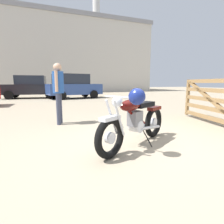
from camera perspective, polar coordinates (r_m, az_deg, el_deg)
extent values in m
plane|color=gray|center=(3.58, 9.59, -9.57)|extent=(80.00, 80.00, 0.00)
torus|color=black|center=(2.77, -0.61, -8.04)|extent=(0.62, 0.39, 0.64)
cylinder|color=silver|center=(2.77, -0.61, -8.04)|extent=(0.20, 0.15, 0.18)
torus|color=black|center=(3.95, 12.82, -3.07)|extent=(0.62, 0.39, 0.64)
cylinder|color=silver|center=(3.95, 12.82, -3.07)|extent=(0.20, 0.15, 0.18)
cube|color=silver|center=(2.70, -0.62, -1.93)|extent=(0.38, 0.28, 0.06)
cube|color=#4C0C0A|center=(3.92, 13.09, 1.13)|extent=(0.41, 0.30, 0.07)
cylinder|color=silver|center=(2.75, 2.26, -2.07)|extent=(0.27, 0.16, 0.58)
cylinder|color=silver|center=(2.84, -0.16, -1.71)|extent=(0.27, 0.16, 0.58)
sphere|color=silver|center=(2.80, 1.63, 3.15)|extent=(0.17, 0.17, 0.17)
cylinder|color=silver|center=(2.85, 2.61, 4.67)|extent=(0.31, 0.56, 0.03)
sphere|color=navy|center=(2.69, 7.79, 4.76)|extent=(0.25, 0.25, 0.25)
cylinder|color=#4C0C0A|center=(3.23, 6.82, -0.93)|extent=(0.70, 0.40, 0.47)
ellipsoid|color=#4C0C0A|center=(3.11, 5.74, 2.09)|extent=(0.56, 0.44, 0.20)
cube|color=black|center=(3.50, 9.86, 2.29)|extent=(0.57, 0.43, 0.09)
cube|color=slate|center=(3.28, 7.20, -2.00)|extent=(0.31, 0.28, 0.26)
cylinder|color=silver|center=(3.34, 7.51, -4.42)|extent=(0.29, 0.28, 0.22)
cylinder|color=silver|center=(3.64, 11.98, -4.73)|extent=(0.65, 0.38, 0.14)
cylinder|color=silver|center=(3.73, 9.23, -4.31)|extent=(0.65, 0.38, 0.14)
cylinder|color=black|center=(3.40, 10.80, -7.77)|extent=(0.13, 0.22, 0.33)
cube|color=olive|center=(6.80, 22.53, 4.27)|extent=(0.10, 0.12, 1.20)
cube|color=olive|center=(5.87, 28.27, -1.70)|extent=(0.69, 2.34, 0.11)
cube|color=olive|center=(5.83, 28.46, 0.81)|extent=(0.69, 2.34, 0.11)
cube|color=olive|center=(5.81, 28.65, 3.35)|extent=(0.69, 2.34, 0.11)
cube|color=olive|center=(5.79, 28.85, 5.91)|extent=(0.69, 2.34, 0.11)
cube|color=olive|center=(5.79, 29.04, 8.48)|extent=(0.69, 2.34, 0.11)
cube|color=olive|center=(5.81, 28.64, 3.16)|extent=(0.64, 2.15, 1.08)
cylinder|color=#383D51|center=(5.17, -16.33, 0.85)|extent=(0.12, 0.12, 0.86)
cylinder|color=#383D51|center=(5.34, -15.90, 1.13)|extent=(0.12, 0.12, 0.86)
cylinder|color=#234C93|center=(5.21, -16.46, 8.85)|extent=(0.30, 0.30, 0.58)
cylinder|color=tan|center=(5.03, -16.97, 9.17)|extent=(0.08, 0.08, 0.55)
cylinder|color=tan|center=(5.40, -16.01, 9.18)|extent=(0.08, 0.08, 0.55)
sphere|color=tan|center=(5.23, -16.66, 13.24)|extent=(0.22, 0.22, 0.22)
cylinder|color=black|center=(15.18, -8.38, 5.79)|extent=(0.62, 0.27, 0.60)
cylinder|color=black|center=(13.69, -5.65, 5.50)|extent=(0.62, 0.27, 0.60)
cylinder|color=black|center=(14.41, -17.22, 5.31)|extent=(0.62, 0.27, 0.60)
cylinder|color=black|center=(12.83, -15.37, 4.98)|extent=(0.62, 0.27, 0.60)
cube|color=#2D4784|center=(13.96, -11.63, 6.99)|extent=(4.09, 2.17, 0.76)
cube|color=#232833|center=(13.87, -12.72, 10.00)|extent=(2.59, 1.84, 0.72)
cylinder|color=black|center=(15.83, -18.38, 5.59)|extent=(0.64, 0.29, 0.62)
cylinder|color=black|center=(14.11, -18.83, 5.21)|extent=(0.64, 0.29, 0.62)
cylinder|color=black|center=(16.23, -27.96, 5.08)|extent=(0.64, 0.29, 0.62)
cylinder|color=black|center=(14.57, -29.50, 4.63)|extent=(0.64, 0.29, 0.62)
cube|color=black|center=(15.11, -23.80, 6.51)|extent=(4.42, 2.36, 0.72)
cube|color=#232833|center=(15.10, -23.96, 9.09)|extent=(2.22, 1.85, 0.64)
cube|color=beige|center=(29.38, -15.50, 15.11)|extent=(22.62, 14.53, 8.82)
cube|color=gray|center=(30.26, -15.91, 23.90)|extent=(22.93, 14.84, 0.50)
cylinder|color=beige|center=(32.80, -4.97, 31.33)|extent=(1.10, 1.10, 9.57)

